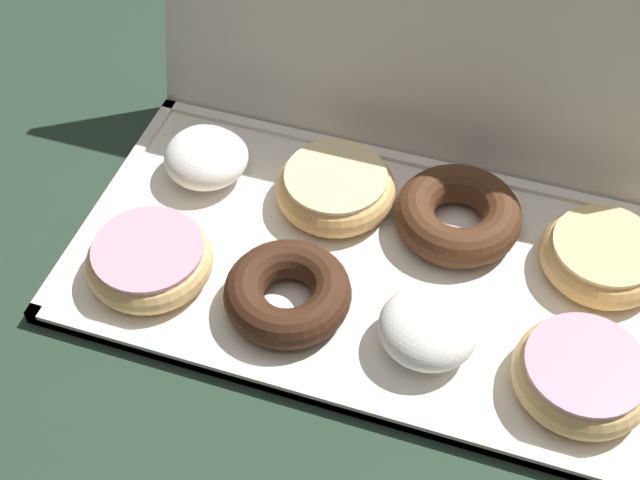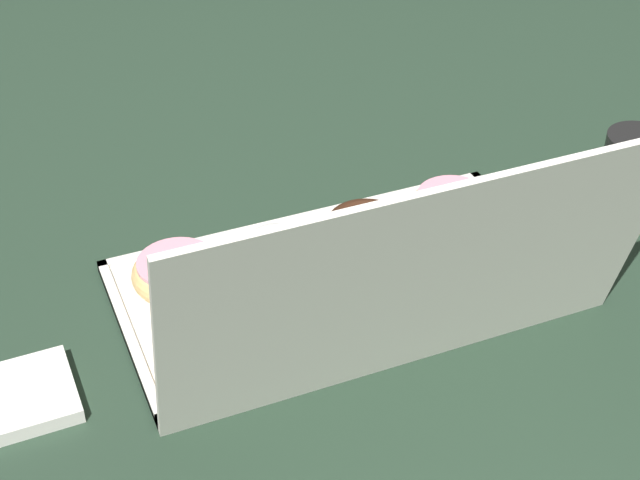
% 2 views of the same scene
% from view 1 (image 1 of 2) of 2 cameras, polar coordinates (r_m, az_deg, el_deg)
% --- Properties ---
extents(ground_plane, '(3.00, 3.00, 0.00)m').
position_cam_1_polar(ground_plane, '(0.83, 3.58, -2.19)').
color(ground_plane, '#233828').
extents(donut_box, '(0.56, 0.30, 0.01)m').
position_cam_1_polar(donut_box, '(0.83, 3.60, -1.96)').
color(donut_box, silver).
rests_on(donut_box, ground).
extents(box_lid_open, '(0.56, 0.08, 0.29)m').
position_cam_1_polar(box_lid_open, '(0.87, 7.56, 13.23)').
color(box_lid_open, silver).
rests_on(box_lid_open, ground).
extents(pink_frosted_donut_0, '(0.12, 0.12, 0.04)m').
position_cam_1_polar(pink_frosted_donut_0, '(0.82, -10.91, -1.22)').
color(pink_frosted_donut_0, '#E5B770').
rests_on(pink_frosted_donut_0, donut_box).
extents(chocolate_cake_ring_donut_1, '(0.11, 0.11, 0.04)m').
position_cam_1_polar(chocolate_cake_ring_donut_1, '(0.78, -2.10, -3.44)').
color(chocolate_cake_ring_donut_1, '#381E11').
rests_on(chocolate_cake_ring_donut_1, donut_box).
extents(powdered_filled_donut_2, '(0.09, 0.09, 0.05)m').
position_cam_1_polar(powdered_filled_donut_2, '(0.76, 6.99, -5.61)').
color(powdered_filled_donut_2, white).
rests_on(powdered_filled_donut_2, donut_box).
extents(pink_frosted_donut_3, '(0.12, 0.12, 0.04)m').
position_cam_1_polar(pink_frosted_donut_3, '(0.76, 16.52, -8.29)').
color(pink_frosted_donut_3, '#E5B770').
rests_on(pink_frosted_donut_3, donut_box).
extents(powdered_filled_donut_4, '(0.08, 0.08, 0.05)m').
position_cam_1_polar(powdered_filled_donut_4, '(0.89, -7.33, 5.32)').
color(powdered_filled_donut_4, white).
rests_on(powdered_filled_donut_4, donut_box).
extents(glazed_ring_donut_5, '(0.12, 0.12, 0.04)m').
position_cam_1_polar(glazed_ring_donut_5, '(0.86, 1.01, 3.40)').
color(glazed_ring_donut_5, tan).
rests_on(glazed_ring_donut_5, donut_box).
extents(chocolate_cake_ring_donut_6, '(0.12, 0.12, 0.04)m').
position_cam_1_polar(chocolate_cake_ring_donut_6, '(0.85, 8.86, 1.60)').
color(chocolate_cake_ring_donut_6, '#472816').
rests_on(chocolate_cake_ring_donut_6, donut_box).
extents(glazed_ring_donut_7, '(0.11, 0.11, 0.04)m').
position_cam_1_polar(glazed_ring_donut_7, '(0.85, 17.76, -0.97)').
color(glazed_ring_donut_7, tan).
rests_on(glazed_ring_donut_7, donut_box).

